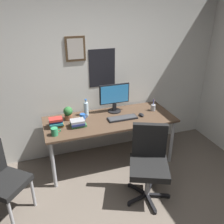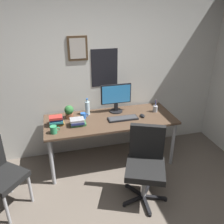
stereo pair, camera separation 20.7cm
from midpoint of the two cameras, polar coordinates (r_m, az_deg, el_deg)
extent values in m
cube|color=silver|center=(3.59, -3.92, 9.27)|extent=(4.40, 0.08, 2.60)
cube|color=#4C3823|center=(3.44, -6.50, 14.92)|extent=(0.28, 0.02, 0.34)
cube|color=beige|center=(3.43, -6.47, 14.89)|extent=(0.22, 0.00, 0.28)
cube|color=black|center=(3.58, -0.14, 10.51)|extent=(0.40, 0.01, 0.56)
cube|color=#4C3828|center=(3.44, 1.31, -1.82)|extent=(1.87, 0.75, 0.03)
cylinder|color=#9EA0A5|center=(3.26, -12.47, -11.80)|extent=(0.05, 0.05, 0.71)
cylinder|color=#9EA0A5|center=(3.69, 15.94, -7.44)|extent=(0.05, 0.05, 0.71)
cylinder|color=#9EA0A5|center=(3.78, -13.02, -6.18)|extent=(0.05, 0.05, 0.71)
cylinder|color=#9EA0A5|center=(4.16, 11.76, -3.01)|extent=(0.05, 0.05, 0.71)
cube|color=black|center=(2.95, 10.05, -13.43)|extent=(0.60, 0.60, 0.08)
cube|color=black|center=(2.96, 10.39, -7.01)|extent=(0.41, 0.23, 0.45)
cylinder|color=#9EA0A5|center=(3.11, 9.69, -17.03)|extent=(0.08, 0.08, 0.42)
cube|color=black|center=(3.24, 12.07, -19.44)|extent=(0.27, 0.15, 0.03)
cylinder|color=black|center=(3.27, 14.64, -19.69)|extent=(0.05, 0.05, 0.04)
cube|color=black|center=(3.33, 10.23, -17.77)|extent=(0.21, 0.24, 0.03)
cylinder|color=black|center=(3.44, 10.93, -16.48)|extent=(0.05, 0.05, 0.04)
cube|color=black|center=(3.29, 7.38, -18.22)|extent=(0.18, 0.26, 0.03)
cylinder|color=black|center=(3.36, 5.39, -17.31)|extent=(0.05, 0.05, 0.04)
cube|color=black|center=(3.17, 7.27, -20.26)|extent=(0.28, 0.10, 0.03)
cylinder|color=black|center=(3.12, 4.97, -21.38)|extent=(0.05, 0.05, 0.04)
cube|color=black|center=(3.14, 10.29, -21.07)|extent=(0.07, 0.28, 0.03)
cylinder|color=black|center=(3.06, 11.18, -23.09)|extent=(0.05, 0.05, 0.04)
cube|color=black|center=(3.04, -22.69, -14.45)|extent=(0.59, 0.59, 0.07)
cylinder|color=#9EA0A5|center=(3.01, -22.03, -20.98)|extent=(0.05, 0.05, 0.41)
cylinder|color=#9EA0A5|center=(3.17, -17.19, -17.20)|extent=(0.05, 0.05, 0.41)
cylinder|color=#9EA0A5|center=(3.39, -21.88, -14.90)|extent=(0.05, 0.05, 0.41)
cylinder|color=black|center=(3.65, 2.59, 0.23)|extent=(0.20, 0.20, 0.01)
cube|color=black|center=(3.62, 2.61, 1.20)|extent=(0.05, 0.04, 0.12)
cube|color=black|center=(3.54, 2.65, 4.34)|extent=(0.46, 0.02, 0.30)
cube|color=#338CD8|center=(3.53, 2.74, 4.23)|extent=(0.43, 0.00, 0.27)
cube|color=black|center=(3.41, 4.37, -1.59)|extent=(0.43, 0.15, 0.02)
cube|color=#38383A|center=(3.41, 4.38, -1.40)|extent=(0.41, 0.13, 0.00)
ellipsoid|color=black|center=(3.52, 8.99, -0.89)|extent=(0.06, 0.11, 0.04)
cylinder|color=silver|center=(3.52, -4.27, 0.91)|extent=(0.07, 0.07, 0.20)
cylinder|color=silver|center=(3.48, -4.33, 2.71)|extent=(0.03, 0.03, 0.04)
cylinder|color=#2659B2|center=(3.47, -4.35, 3.09)|extent=(0.03, 0.03, 0.01)
cylinder|color=#2659B2|center=(3.42, -5.23, -0.94)|extent=(0.08, 0.08, 0.09)
torus|color=#2659B2|center=(3.43, -4.39, -0.78)|extent=(0.05, 0.01, 0.05)
cylinder|color=#2D8C59|center=(3.11, -12.02, -4.19)|extent=(0.09, 0.09, 0.10)
torus|color=#2D8C59|center=(3.11, -11.01, -4.00)|extent=(0.05, 0.01, 0.05)
cylinder|color=brown|center=(3.47, -8.50, -0.90)|extent=(0.11, 0.11, 0.07)
sphere|color=#2D6B33|center=(3.43, -8.59, 0.49)|extent=(0.13, 0.13, 0.13)
ellipsoid|color=#287A38|center=(3.44, -9.16, 0.94)|extent=(0.07, 0.08, 0.02)
ellipsoid|color=#287A38|center=(3.45, -8.16, 0.96)|extent=(0.07, 0.08, 0.02)
ellipsoid|color=#287A38|center=(3.39, -8.99, 0.43)|extent=(0.08, 0.07, 0.02)
cylinder|color=#9EA0A5|center=(3.70, 11.91, 0.73)|extent=(0.07, 0.07, 0.09)
cylinder|color=#263FBF|center=(3.66, 11.99, 1.82)|extent=(0.01, 0.01, 0.13)
cylinder|color=red|center=(3.68, 12.08, 1.91)|extent=(0.01, 0.01, 0.13)
cylinder|color=black|center=(3.68, 12.06, 1.91)|extent=(0.01, 0.01, 0.13)
cylinder|color=#9EA0A5|center=(3.67, 12.16, 1.92)|extent=(0.01, 0.03, 0.14)
cylinder|color=#9EA0A5|center=(3.66, 11.94, 1.89)|extent=(0.01, 0.02, 0.14)
cube|color=#33723F|center=(3.28, -6.35, -2.77)|extent=(0.21, 0.15, 0.03)
cube|color=navy|center=(3.24, -6.51, -2.46)|extent=(0.18, 0.14, 0.03)
cube|color=gray|center=(3.23, -6.59, -1.93)|extent=(0.19, 0.14, 0.03)
cube|color=gold|center=(3.33, -11.33, -2.75)|extent=(0.19, 0.12, 0.03)
cube|color=black|center=(3.30, -11.31, -2.55)|extent=(0.17, 0.12, 0.02)
cube|color=#26727A|center=(3.31, -11.55, -2.12)|extent=(0.18, 0.17, 0.03)
cube|color=navy|center=(3.29, -11.52, -1.74)|extent=(0.18, 0.11, 0.03)
cube|color=#B22D28|center=(3.26, -11.61, -1.35)|extent=(0.18, 0.12, 0.03)
camera|label=1|loc=(0.10, -88.19, 0.86)|focal=38.09mm
camera|label=2|loc=(0.10, 91.81, -0.86)|focal=38.09mm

